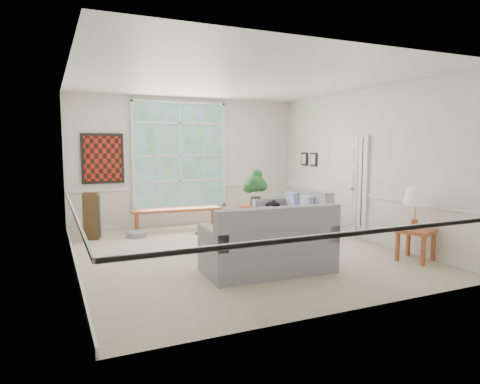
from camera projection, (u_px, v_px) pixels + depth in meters
The scene contains 24 objects.
floor at pixel (240, 252), 7.62m from camera, with size 5.50×6.00×0.01m, color #B2A890.
ceiling at pixel (239, 80), 7.29m from camera, with size 5.50×6.00×0.02m, color white.
wall_back at pixel (188, 162), 10.17m from camera, with size 5.50×0.02×3.00m, color silver.
wall_front at pixel (350, 181), 4.74m from camera, with size 5.50×0.02×3.00m, color silver.
wall_left at pixel (71, 172), 6.33m from camera, with size 0.02×6.00×3.00m, color silver.
wall_right at pixel (364, 165), 8.58m from camera, with size 0.02×6.00×3.00m, color silver.
window_back at pixel (180, 155), 10.04m from camera, with size 2.30×0.08×2.40m, color white.
entry_door at pixel (343, 185), 9.16m from camera, with size 0.08×0.90×2.10m, color white.
door_sidelight at pixel (363, 182), 8.58m from camera, with size 0.08×0.26×1.90m, color white.
wall_art at pixel (103, 159), 9.32m from camera, with size 0.90×0.06×1.10m, color maroon.
wall_frame_near at pixel (313, 160), 10.15m from camera, with size 0.04×0.26×0.32m, color black.
wall_frame_far at pixel (304, 159), 10.51m from camera, with size 0.04×0.26×0.32m, color black.
loveseat_right at pixel (290, 213), 8.77m from camera, with size 0.96×1.86×1.01m, color gray.
loveseat_front at pixel (267, 238), 6.41m from camera, with size 1.90×0.98×1.03m, color gray.
coffee_table at pixel (228, 240), 7.66m from camera, with size 1.05×0.57×0.39m, color #AB4E29.
pewter_bowl at pixel (230, 228), 7.58m from camera, with size 0.32×0.32×0.08m, color #A09FA5.
window_bench at pixel (177, 219), 9.66m from camera, with size 1.99×0.39×0.46m, color #AB4E29.
end_table at pixel (256, 217), 9.75m from camera, with size 0.53×0.53×0.53m, color #AB4E29.
houseplant at pixel (255, 188), 9.60m from camera, with size 0.48×0.48×0.82m, color #215424, non-canonical shape.
side_table at pixel (415, 245), 7.02m from camera, with size 0.52×0.52×0.53m, color #AB4E29.
table_lamp at pixel (415, 208), 6.99m from camera, with size 0.40×0.40×0.68m, color silver, non-canonical shape.
pet_bed at pixel (137, 234), 8.86m from camera, with size 0.43×0.43×0.13m, color gray.
floor_speaker at pixel (92, 216), 8.59m from camera, with size 0.30×0.23×0.95m, color #3E2C15.
cat at pixel (273, 205), 9.35m from camera, with size 0.34×0.24×0.16m, color black.
Camera 1 is at (-3.06, -6.80, 1.91)m, focal length 32.00 mm.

